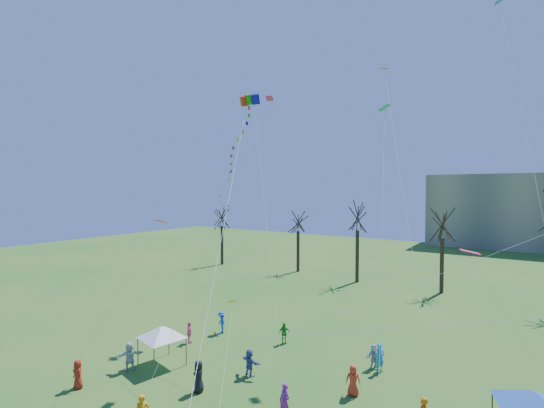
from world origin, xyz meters
The scene contains 6 objects.
bare_tree_row centered at (4.00, 35.67, 7.43)m, with size 70.65×8.49×11.96m.
big_box_kite centered at (-6.79, 9.38, 14.07)m, with size 4.99×8.05×22.42m.
canopy_tent_white centered at (-10.98, 6.50, 2.24)m, with size 3.44×3.44×2.64m.
canopy_tent_blue centered at (9.42, 9.86, 2.37)m, with size 3.53×3.53×2.80m.
festival_crowd centered at (-1.74, 6.92, 0.85)m, with size 25.57×15.18×1.86m.
small_kites_aloft centered at (0.43, 11.61, 13.22)m, with size 27.55×17.91×34.25m.
Camera 1 is at (8.81, -10.26, 11.64)m, focal length 25.00 mm.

